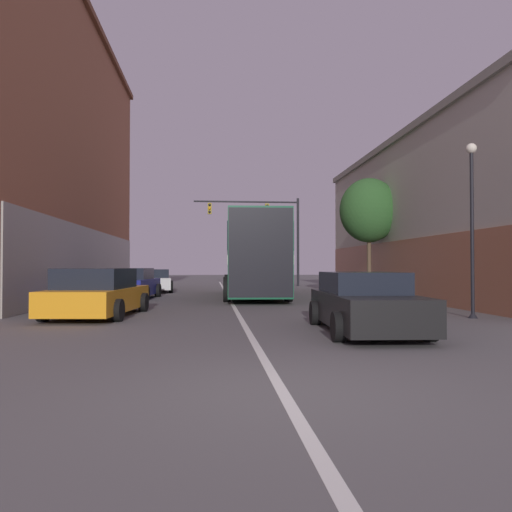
{
  "coord_description": "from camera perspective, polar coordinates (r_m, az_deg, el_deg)",
  "views": [
    {
      "loc": [
        -0.81,
        -5.58,
        1.41
      ],
      "look_at": [
        1.14,
        15.99,
        1.88
      ],
      "focal_mm": 35.0,
      "sensor_mm": 36.0,
      "label": 1
    }
  ],
  "objects": [
    {
      "name": "bus",
      "position": [
        23.19,
        -0.26,
        0.31
      ],
      "size": [
        3.02,
        10.29,
        3.64
      ],
      "rotation": [
        0.0,
        0.0,
        1.54
      ],
      "color": "#145133",
      "rests_on": "ground_plane"
    },
    {
      "name": "traffic_signal_gantry",
      "position": [
        36.53,
        1.31,
        3.87
      ],
      "size": [
        7.71,
        0.36,
        6.45
      ],
      "color": "black",
      "rests_on": "ground_plane"
    },
    {
      "name": "parked_car_left_far",
      "position": [
        22.63,
        -13.98,
        -3.14
      ],
      "size": [
        2.25,
        4.23,
        1.35
      ],
      "rotation": [
        0.0,
        0.0,
        1.48
      ],
      "color": "navy",
      "rests_on": "ground_plane"
    },
    {
      "name": "street_lamp",
      "position": [
        14.99,
        23.46,
        3.48
      ],
      "size": [
        0.29,
        0.29,
        4.83
      ],
      "color": "black",
      "rests_on": "ground_plane"
    },
    {
      "name": "building_right_storefront",
      "position": [
        25.34,
        22.63,
        4.24
      ],
      "size": [
        7.3,
        20.97,
        7.34
      ],
      "color": "#B7B2A3",
      "rests_on": "ground_plane"
    },
    {
      "name": "hatchback_foreground",
      "position": [
        11.14,
        12.28,
        -5.29
      ],
      "size": [
        2.12,
        4.55,
        1.29
      ],
      "rotation": [
        0.0,
        0.0,
        1.52
      ],
      "color": "black",
      "rests_on": "ground_plane"
    },
    {
      "name": "parked_car_left_near",
      "position": [
        28.55,
        -11.7,
        -2.8
      ],
      "size": [
        2.49,
        4.6,
        1.26
      ],
      "rotation": [
        0.0,
        0.0,
        1.69
      ],
      "color": "silver",
      "rests_on": "ground_plane"
    },
    {
      "name": "parked_car_left_mid",
      "position": [
        14.93,
        -17.64,
        -4.12
      ],
      "size": [
        2.46,
        4.8,
        1.36
      ],
      "rotation": [
        0.0,
        0.0,
        1.48
      ],
      "color": "orange",
      "rests_on": "ground_plane"
    },
    {
      "name": "street_tree_near",
      "position": [
        24.51,
        12.77,
        5.08
      ],
      "size": [
        2.79,
        2.51,
        5.65
      ],
      "color": "brown",
      "rests_on": "ground_plane"
    },
    {
      "name": "ground_plane",
      "position": [
        5.81,
        3.07,
        -15.31
      ],
      "size": [
        160.0,
        160.0,
        0.0
      ],
      "primitive_type": "plane",
      "color": "#565454"
    },
    {
      "name": "lane_center_line",
      "position": [
        22.93,
        -3.16,
        -4.75
      ],
      "size": [
        0.14,
        46.59,
        0.01
      ],
      "color": "silver",
      "rests_on": "ground_plane"
    }
  ]
}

